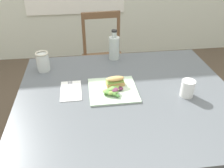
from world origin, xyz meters
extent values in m
cube|color=#51565B|center=(0.00, 0.00, 0.72)|extent=(1.19, 1.04, 0.03)
cube|color=brown|center=(-0.53, 0.45, 0.35)|extent=(0.07, 0.07, 0.71)
cube|color=brown|center=(0.52, 0.45, 0.35)|extent=(0.07, 0.07, 0.71)
cylinder|color=brown|center=(-0.18, 0.81, 0.21)|extent=(0.03, 0.03, 0.43)
cylinder|color=brown|center=(0.16, 0.83, 0.21)|extent=(0.03, 0.03, 0.43)
cylinder|color=brown|center=(-0.20, 1.15, 0.21)|extent=(0.03, 0.03, 0.43)
cylinder|color=brown|center=(0.14, 1.17, 0.21)|extent=(0.03, 0.03, 0.43)
cube|color=brown|center=(-0.02, 0.99, 0.44)|extent=(0.42, 0.42, 0.02)
cylinder|color=brown|center=(-0.20, 1.16, 0.66)|extent=(0.03, 0.03, 0.42)
cylinder|color=brown|center=(0.14, 1.18, 0.66)|extent=(0.03, 0.03, 0.42)
cube|color=brown|center=(-0.03, 1.17, 0.84)|extent=(0.36, 0.05, 0.06)
cube|color=beige|center=(-0.07, 0.04, 0.74)|extent=(0.27, 0.27, 0.01)
cube|color=tan|center=(-0.05, 0.08, 0.76)|extent=(0.11, 0.05, 0.02)
cube|color=#84A84C|center=(-0.05, 0.09, 0.78)|extent=(0.10, 0.06, 0.01)
ellipsoid|color=tan|center=(-0.05, 0.08, 0.79)|extent=(0.11, 0.06, 0.02)
ellipsoid|color=#518438|center=(-0.10, 0.00, 0.75)|extent=(0.06, 0.05, 0.01)
ellipsoid|color=#84A84C|center=(-0.09, -0.02, 0.77)|extent=(0.05, 0.04, 0.02)
ellipsoid|color=#518438|center=(-0.10, -0.01, 0.77)|extent=(0.04, 0.05, 0.02)
ellipsoid|color=#4C2338|center=(-0.03, 0.03, 0.76)|extent=(0.03, 0.04, 0.01)
ellipsoid|color=#602D47|center=(-0.07, 0.00, 0.77)|extent=(0.07, 0.07, 0.02)
ellipsoid|color=#4C2338|center=(-0.08, 0.00, 0.77)|extent=(0.07, 0.07, 0.01)
ellipsoid|color=#84A84C|center=(-0.05, 0.04, 0.76)|extent=(0.06, 0.07, 0.01)
ellipsoid|color=#6B9E47|center=(-0.07, -0.01, 0.77)|extent=(0.05, 0.05, 0.02)
ellipsoid|color=#6B9E47|center=(-0.10, 0.00, 0.77)|extent=(0.07, 0.05, 0.01)
ellipsoid|color=#3D7033|center=(-0.07, 0.01, 0.77)|extent=(0.04, 0.05, 0.01)
ellipsoid|color=#518438|center=(-0.08, -0.02, 0.77)|extent=(0.05, 0.06, 0.02)
ellipsoid|color=#3D7033|center=(-0.06, -0.03, 0.76)|extent=(0.05, 0.05, 0.01)
ellipsoid|color=#6B9E47|center=(-0.08, 0.01, 0.78)|extent=(0.05, 0.05, 0.01)
cube|color=white|center=(-0.30, 0.07, 0.74)|extent=(0.12, 0.20, 0.00)
cube|color=silver|center=(-0.30, 0.05, 0.75)|extent=(0.02, 0.14, 0.00)
cube|color=silver|center=(-0.31, 0.14, 0.75)|extent=(0.03, 0.05, 0.00)
cube|color=#38383D|center=(-0.30, 0.15, 0.75)|extent=(0.00, 0.03, 0.00)
cube|color=#38383D|center=(-0.31, 0.14, 0.75)|extent=(0.00, 0.03, 0.00)
cube|color=#38383D|center=(-0.32, 0.14, 0.75)|extent=(0.00, 0.03, 0.00)
cylinder|color=black|center=(-0.01, 0.44, 0.79)|extent=(0.07, 0.07, 0.11)
cylinder|color=#B2BCB7|center=(-0.01, 0.44, 0.82)|extent=(0.07, 0.07, 0.16)
cylinder|color=#B2BCB7|center=(-0.01, 0.44, 0.92)|extent=(0.03, 0.03, 0.04)
cylinder|color=black|center=(-0.01, 0.44, 0.94)|extent=(0.04, 0.04, 0.01)
cylinder|color=gold|center=(-0.48, 0.33, 0.78)|extent=(0.07, 0.07, 0.09)
cylinder|color=silver|center=(-0.48, 0.33, 0.80)|extent=(0.08, 0.08, 0.11)
torus|color=#B7B29E|center=(-0.48, 0.33, 0.86)|extent=(0.08, 0.08, 0.01)
cylinder|color=white|center=(0.32, -0.06, 0.79)|extent=(0.07, 0.07, 0.09)
camera|label=1|loc=(-0.22, -1.06, 1.48)|focal=38.41mm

